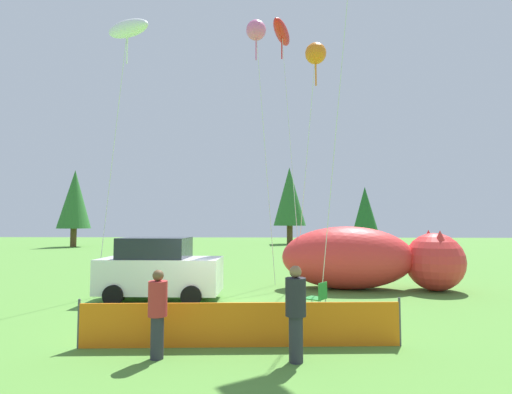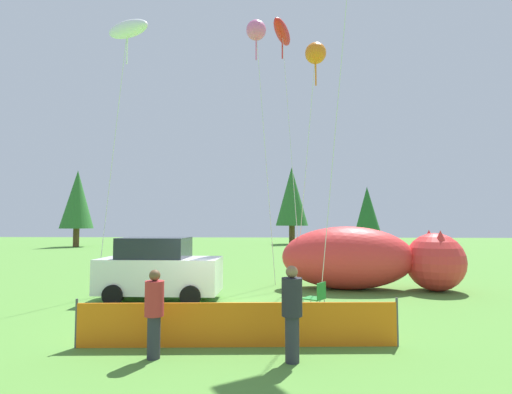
# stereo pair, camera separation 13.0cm
# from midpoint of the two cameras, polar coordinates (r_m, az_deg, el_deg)

# --- Properties ---
(ground_plane) EXTENTS (120.00, 120.00, 0.00)m
(ground_plane) POSITION_cam_midpoint_polar(r_m,az_deg,el_deg) (11.80, -7.11, -16.19)
(ground_plane) COLOR #548C38
(parked_car) EXTENTS (3.95, 2.05, 2.07)m
(parked_car) POSITION_cam_midpoint_polar(r_m,az_deg,el_deg) (13.81, -13.87, -10.02)
(parked_car) COLOR white
(parked_car) RESTS_ON ground
(folding_chair) EXTENTS (0.71, 0.71, 0.90)m
(folding_chair) POSITION_cam_midpoint_polar(r_m,az_deg,el_deg) (11.64, 8.57, -13.75)
(folding_chair) COLOR #267F33
(folding_chair) RESTS_ON ground
(inflatable_cat) EXTENTS (6.96, 2.88, 2.42)m
(inflatable_cat) POSITION_cam_midpoint_polar(r_m,az_deg,el_deg) (16.17, 15.34, -8.70)
(inflatable_cat) COLOR red
(inflatable_cat) RESTS_ON ground
(safety_fence) EXTENTS (6.67, 0.48, 0.99)m
(safety_fence) POSITION_cam_midpoint_polar(r_m,az_deg,el_deg) (8.65, -2.64, -17.77)
(safety_fence) COLOR orange
(safety_fence) RESTS_ON ground
(spectator_in_green_shirt) EXTENTS (0.36, 0.36, 1.66)m
(spectator_in_green_shirt) POSITION_cam_midpoint_polar(r_m,az_deg,el_deg) (8.08, -14.35, -15.36)
(spectator_in_green_shirt) COLOR #2D2D38
(spectator_in_green_shirt) RESTS_ON ground
(spectator_in_yellow_shirt) EXTENTS (0.38, 0.38, 1.76)m
(spectator_in_yellow_shirt) POSITION_cam_midpoint_polar(r_m,az_deg,el_deg) (7.68, 5.20, -15.67)
(spectator_in_yellow_shirt) COLOR #2D2D38
(spectator_in_yellow_shirt) RESTS_ON ground
(kite_pink_octopus) EXTENTS (1.22, 0.84, 11.18)m
(kite_pink_octopus) POSITION_cam_midpoint_polar(r_m,az_deg,el_deg) (18.38, -0.20, 22.56)
(kite_pink_octopus) COLOR silver
(kite_pink_octopus) RESTS_ON ground
(kite_red_lizard) EXTENTS (1.31, 4.49, 12.21)m
(kite_red_lizard) POSITION_cam_midpoint_polar(r_m,az_deg,el_deg) (20.84, 3.51, 22.32)
(kite_red_lizard) COLOR silver
(kite_red_lizard) RESTS_ON ground
(kite_white_ghost) EXTENTS (2.53, 2.20, 10.31)m
(kite_white_ghost) POSITION_cam_midpoint_polar(r_m,az_deg,el_deg) (16.63, -18.12, 21.77)
(kite_white_ghost) COLOR silver
(kite_white_ghost) RESTS_ON ground
(kite_orange_flower) EXTENTS (1.21, 1.47, 9.65)m
(kite_orange_flower) POSITION_cam_midpoint_polar(r_m,az_deg,el_deg) (16.85, 8.28, 19.48)
(kite_orange_flower) COLOR silver
(kite_orange_flower) RESTS_ON ground
(horizon_tree_east) EXTENTS (3.96, 3.96, 9.44)m
(horizon_tree_east) POSITION_cam_midpoint_polar(r_m,az_deg,el_deg) (49.20, 4.74, 0.04)
(horizon_tree_east) COLOR brown
(horizon_tree_east) RESTS_ON ground
(horizon_tree_west) EXTENTS (3.49, 3.49, 8.33)m
(horizon_tree_west) POSITION_cam_midpoint_polar(r_m,az_deg,el_deg) (47.57, -24.57, -0.33)
(horizon_tree_west) COLOR brown
(horizon_tree_west) RESTS_ON ground
(horizon_tree_mid) EXTENTS (2.64, 2.64, 6.30)m
(horizon_tree_mid) POSITION_cam_midpoint_polar(r_m,az_deg,el_deg) (42.46, 15.24, -1.85)
(horizon_tree_mid) COLOR brown
(horizon_tree_mid) RESTS_ON ground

